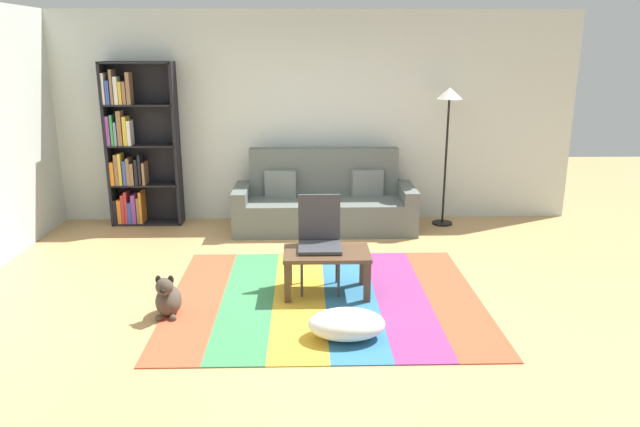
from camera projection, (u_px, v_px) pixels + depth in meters
The scene contains 11 objects.
ground_plane at pixel (320, 290), 5.68m from camera, with size 14.00×14.00×0.00m, color tan.
back_wall at pixel (315, 118), 7.77m from camera, with size 6.80×0.10×2.70m, color silver.
rug at pixel (325, 298), 5.49m from camera, with size 2.84×2.43×0.01m.
couch at pixel (324, 203), 7.53m from camera, with size 2.26×0.80×1.00m.
bookshelf at pixel (134, 150), 7.57m from camera, with size 0.90×0.28×2.07m.
coffee_table at pixel (327, 259), 5.51m from camera, with size 0.80×0.49×0.41m.
pouf at pixel (347, 324), 4.70m from camera, with size 0.62×0.41×0.23m, color white.
dog at pixel (168, 298), 5.10m from camera, with size 0.22×0.35×0.40m.
standing_lamp at pixel (449, 111), 7.41m from camera, with size 0.32×0.32×1.76m.
tv_remote at pixel (329, 250), 5.50m from camera, with size 0.04×0.15×0.02m, color black.
folding_chair at pixel (319, 234), 5.61m from camera, with size 0.40×0.40×0.90m.
Camera 1 is at (-0.13, -5.26, 2.24)m, focal length 33.34 mm.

